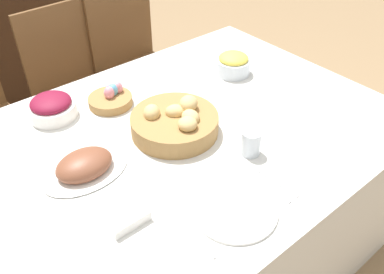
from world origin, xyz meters
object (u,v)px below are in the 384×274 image
fork (195,237)px  chair_far_center (78,87)px  dinner_plate (235,210)px  spoon (276,182)px  butter_dish (127,218)px  egg_basket (111,98)px  beet_salad_bowl (52,107)px  knife (269,186)px  pineapple_bowl (233,64)px  chair_far_right (137,65)px  bread_basket (175,122)px  drinking_cup (251,143)px  ham_platter (85,166)px

fork → chair_far_center: bearing=80.4°
dinner_plate → spoon: 0.18m
fork → butter_dish: butter_dish is taller
egg_basket → beet_salad_bowl: (-0.21, 0.07, 0.01)m
fork → butter_dish: (-0.11, 0.16, 0.01)m
butter_dish → fork: bearing=-55.7°
knife → pineapple_bowl: bearing=57.3°
chair_far_right → bread_basket: 1.02m
knife → drinking_cup: bearing=67.3°
pineapple_bowl → drinking_cup: size_ratio=1.71×
chair_far_right → drinking_cup: bearing=-108.2°
dinner_plate → butter_dish: (-0.26, 0.16, 0.01)m
chair_far_right → dinner_plate: (-0.51, -1.30, 0.24)m
chair_far_right → butter_dish: size_ratio=7.78×
bread_basket → beet_salad_bowl: 0.48m
pineapple_bowl → drinking_cup: (-0.34, -0.43, -0.00)m
beet_salad_bowl → fork: (0.05, -0.78, -0.04)m
bread_basket → pineapple_bowl: 0.49m
chair_far_center → pineapple_bowl: 0.88m
ham_platter → spoon: (0.43, -0.42, -0.02)m
beet_salad_bowl → drinking_cup: (0.42, -0.63, 0.00)m
chair_far_right → beet_salad_bowl: size_ratio=5.11×
spoon → butter_dish: (-0.44, 0.16, 0.01)m
egg_basket → beet_salad_bowl: 0.22m
knife → butter_dish: 0.44m
egg_basket → butter_dish: 0.62m
bread_basket → ham_platter: bread_basket is taller
ham_platter → dinner_plate: 0.49m
bread_basket → egg_basket: 0.32m
bread_basket → egg_basket: bearing=105.1°
egg_basket → dinner_plate: size_ratio=0.69×
bread_basket → butter_dish: 0.44m
knife → ham_platter: bearing=135.9°
chair_far_center → butter_dish: chair_far_center is taller
chair_far_center → drinking_cup: (0.09, -1.15, 0.28)m
beet_salad_bowl → spoon: bearing=-64.2°
chair_far_center → spoon: 1.32m
knife → butter_dish: bearing=160.8°
bread_basket → knife: (0.05, -0.41, -0.04)m
chair_far_right → chair_far_center: bearing=175.8°
ham_platter → drinking_cup: 0.55m
fork → knife: 0.30m
chair_far_center → spoon: size_ratio=5.42×
chair_far_center → egg_basket: chair_far_center is taller
dinner_plate → fork: (-0.15, 0.00, -0.00)m
chair_far_right → pineapple_bowl: size_ratio=6.03×
chair_far_center → ham_platter: bearing=-115.8°
bread_basket → drinking_cup: 0.28m
egg_basket → knife: 0.72m
fork → knife: bearing=2.4°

